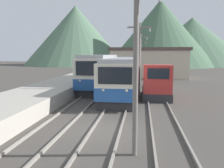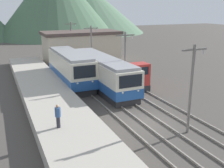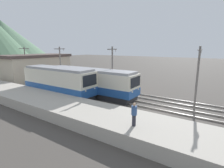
% 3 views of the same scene
% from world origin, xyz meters
% --- Properties ---
extents(ground_plane, '(200.00, 200.00, 0.00)m').
position_xyz_m(ground_plane, '(0.00, 0.00, 0.00)').
color(ground_plane, '#47423D').
extents(platform_left, '(4.50, 54.00, 1.03)m').
position_xyz_m(platform_left, '(-6.25, 0.00, 0.52)').
color(platform_left, '#ADA599').
rests_on(platform_left, ground).
extents(track_left, '(1.54, 60.00, 0.14)m').
position_xyz_m(track_left, '(-2.60, 0.00, 0.07)').
color(track_left, gray).
rests_on(track_left, ground).
extents(track_center, '(1.54, 60.00, 0.14)m').
position_xyz_m(track_center, '(0.20, 0.00, 0.07)').
color(track_center, gray).
rests_on(track_center, ground).
extents(track_right, '(1.54, 60.00, 0.14)m').
position_xyz_m(track_right, '(3.20, 0.00, 0.07)').
color(track_right, gray).
rests_on(track_right, ground).
extents(commuter_train_left, '(2.84, 10.74, 3.78)m').
position_xyz_m(commuter_train_left, '(-2.60, 12.81, 1.75)').
color(commuter_train_left, '#28282B').
rests_on(commuter_train_left, ground).
extents(commuter_train_center, '(2.84, 13.91, 3.51)m').
position_xyz_m(commuter_train_center, '(0.20, 10.18, 1.64)').
color(commuter_train_center, '#28282B').
rests_on(commuter_train_center, ground).
extents(shunting_locomotive, '(2.40, 5.06, 3.00)m').
position_xyz_m(shunting_locomotive, '(3.20, 8.80, 1.21)').
color(shunting_locomotive, '#28282B').
rests_on(shunting_locomotive, ground).
extents(catenary_mast_near, '(2.00, 0.20, 6.36)m').
position_xyz_m(catenary_mast_near, '(1.71, -2.67, 3.49)').
color(catenary_mast_near, slate).
rests_on(catenary_mast_near, ground).
extents(catenary_mast_mid, '(2.00, 0.20, 6.36)m').
position_xyz_m(catenary_mast_mid, '(1.71, 7.39, 3.49)').
color(catenary_mast_mid, slate).
rests_on(catenary_mast_mid, ground).
extents(catenary_mast_far, '(2.00, 0.20, 6.36)m').
position_xyz_m(catenary_mast_far, '(1.71, 17.44, 3.49)').
color(catenary_mast_far, slate).
rests_on(catenary_mast_far, ground).
extents(catenary_mast_distant, '(2.00, 0.20, 6.36)m').
position_xyz_m(catenary_mast_distant, '(1.71, 27.50, 3.49)').
color(catenary_mast_distant, slate).
rests_on(catenary_mast_distant, ground).
extents(person_on_platform, '(0.38, 0.38, 1.62)m').
position_xyz_m(person_on_platform, '(-7.04, -0.22, 1.91)').
color(person_on_platform, '#282833').
rests_on(person_on_platform, platform_left).
extents(station_building, '(12.60, 6.30, 4.90)m').
position_xyz_m(station_building, '(2.96, 26.00, 2.47)').
color(station_building, beige).
rests_on(station_building, ground).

